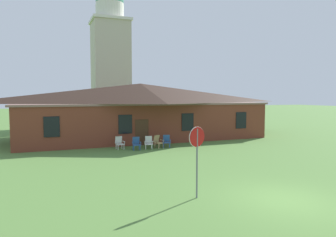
{
  "coord_description": "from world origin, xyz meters",
  "views": [
    {
      "loc": [
        -8.31,
        -8.9,
        3.98
      ],
      "look_at": [
        -1.34,
        8.79,
        2.57
      ],
      "focal_mm": 32.49,
      "sensor_mm": 36.0,
      "label": 1
    }
  ],
  "objects": [
    {
      "name": "lawn_chair_by_porch",
      "position": [
        -3.43,
        13.44,
        0.5
      ],
      "size": [
        0.69,
        0.73,
        0.96
      ],
      "color": "silver",
      "rests_on": "ground"
    },
    {
      "name": "lawn_chair_middle",
      "position": [
        -0.51,
        13.0,
        0.5
      ],
      "size": [
        0.78,
        0.83,
        0.96
      ],
      "color": "tan",
      "rests_on": "ground"
    },
    {
      "name": "ground_plane",
      "position": [
        0.0,
        0.0,
        0.0
      ],
      "size": [
        200.0,
        200.0,
        0.0
      ],
      "primitive_type": "plane",
      "color": "#517A38"
    },
    {
      "name": "lawn_chair_right_end",
      "position": [
        0.16,
        12.91,
        0.5
      ],
      "size": [
        0.76,
        0.81,
        0.96
      ],
      "color": "#2D5693",
      "rests_on": "ground"
    },
    {
      "name": "dome_tower",
      "position": [
        -0.13,
        33.58,
        9.23
      ],
      "size": [
        5.18,
        5.18,
        20.12
      ],
      "color": "#BCB29E",
      "rests_on": "ground"
    },
    {
      "name": "stop_sign",
      "position": [
        -3.01,
        1.5,
        2.0
      ],
      "size": [
        0.77,
        0.27,
        2.8
      ],
      "color": "slate",
      "rests_on": "ground"
    },
    {
      "name": "brick_building",
      "position": [
        -0.0,
        19.53,
        2.64
      ],
      "size": [
        22.57,
        10.4,
        5.19
      ],
      "color": "brown",
      "rests_on": "ground"
    },
    {
      "name": "lawn_chair_near_door",
      "position": [
        -2.34,
        12.65,
        0.5
      ],
      "size": [
        0.7,
        0.74,
        0.96
      ],
      "color": "#2D5693",
      "rests_on": "ground"
    },
    {
      "name": "lawn_chair_left_end",
      "position": [
        -1.34,
        12.76,
        0.5
      ],
      "size": [
        0.75,
        0.8,
        0.96
      ],
      "color": "silver",
      "rests_on": "ground"
    }
  ]
}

